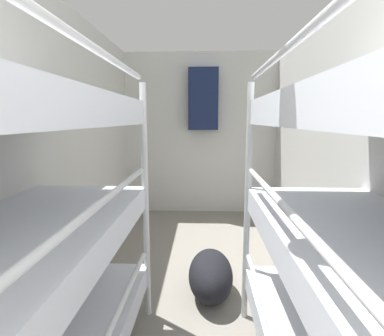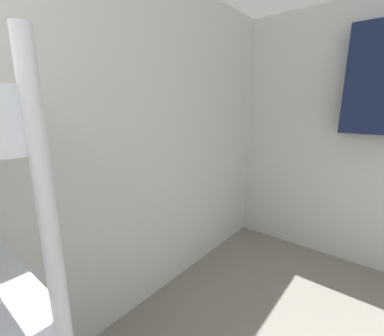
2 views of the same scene
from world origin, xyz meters
name	(u,v)px [view 1 (image 1 of 2)]	position (x,y,z in m)	size (l,w,h in m)	color
wall_left	(36,151)	(-1.18, 2.49, 1.23)	(0.06, 5.10, 2.45)	silver
wall_right	(364,152)	(1.18, 2.49, 1.23)	(0.06, 5.10, 2.45)	silver
wall_back	(201,134)	(0.00, 5.01, 1.23)	(2.42, 0.06, 2.45)	silver
bunk_stack_left_near	(0,257)	(-0.75, 1.42, 0.92)	(0.81, 1.87, 1.74)	silver
duffel_bag	(211,275)	(0.11, 2.65, 0.18)	(0.36, 0.64, 0.36)	black
hanging_coat	(203,99)	(0.04, 4.86, 1.75)	(0.44, 0.12, 0.90)	#192347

